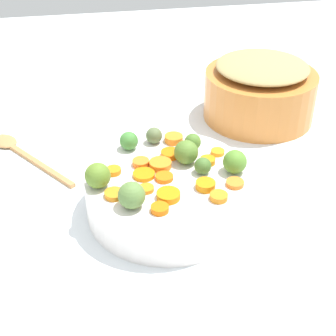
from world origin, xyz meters
The scene contains 29 objects.
tabletop centered at (0.00, 0.00, 0.01)m, with size 2.40×2.40×0.02m, color white.
serving_bowl_carrots centered at (-0.03, 0.02, 0.06)m, with size 0.28×0.28×0.08m, color white.
metal_pot centered at (0.24, 0.32, 0.07)m, with size 0.25×0.25×0.11m, color #CD7A35.
stuffing_mound centered at (0.24, 0.32, 0.14)m, with size 0.21×0.21×0.03m, color tan.
carrot_slice_0 centered at (-0.12, 0.03, 0.10)m, with size 0.03×0.03×0.01m, color orange.
carrot_slice_1 centered at (0.07, -0.04, 0.10)m, with size 0.03×0.03×0.01m, color orange.
carrot_slice_2 centered at (-0.07, 0.01, 0.10)m, with size 0.04×0.04×0.01m, color orange.
carrot_slice_3 centered at (-0.02, 0.07, 0.10)m, with size 0.03×0.03×0.01m, color orange.
carrot_slice_4 centered at (-0.04, 0.00, 0.10)m, with size 0.03×0.03×0.01m, color orange.
carrot_slice_5 centered at (-0.07, 0.05, 0.11)m, with size 0.03×0.03×0.01m, color orange.
carrot_slice_6 centered at (-0.12, -0.03, 0.10)m, with size 0.03×0.03×0.01m, color orange.
carrot_slice_7 centered at (0.02, -0.04, 0.11)m, with size 0.03×0.03×0.01m, color orange.
carrot_slice_8 centered at (-0.04, -0.05, 0.11)m, with size 0.04×0.04×0.01m, color orange.
carrot_slice_9 centered at (0.00, 0.12, 0.11)m, with size 0.03×0.03×0.01m, color orange.
carrot_slice_10 centered at (-0.04, 0.04, 0.11)m, with size 0.04×0.04×0.01m, color orange.
carrot_slice_11 centered at (0.04, 0.03, 0.10)m, with size 0.03×0.03×0.01m, color orange.
carrot_slice_12 centered at (0.04, -0.07, 0.10)m, with size 0.03×0.03×0.01m, color orange.
carrot_slice_13 centered at (-0.06, -0.08, 0.10)m, with size 0.03×0.03×0.01m, color orange.
carrot_slice_14 centered at (0.07, 0.06, 0.10)m, with size 0.02×0.02×0.01m, color orange.
carrot_slice_15 centered at (-0.07, -0.03, 0.10)m, with size 0.02×0.02×0.01m, color orange.
brussels_sprout_0 centered at (0.03, 0.08, 0.11)m, with size 0.03×0.03×0.03m, color #4C762C.
brussels_sprout_1 centered at (-0.15, 0.00, 0.12)m, with size 0.04×0.04×0.04m, color olive.
brussels_sprout_2 centered at (-0.04, 0.12, 0.12)m, with size 0.03×0.03×0.03m, color #5B6C42.
brussels_sprout_3 centered at (-0.10, -0.06, 0.12)m, with size 0.04×0.04×0.04m, color #5C803E.
brussels_sprout_4 centered at (-0.08, 0.11, 0.12)m, with size 0.03×0.03×0.03m, color #438437.
brussels_sprout_5 centered at (0.01, 0.04, 0.12)m, with size 0.04×0.04×0.04m, color #567C2E.
brussels_sprout_6 centered at (0.03, 0.01, 0.11)m, with size 0.03×0.03×0.03m, color #466E2D.
brussels_sprout_7 centered at (0.08, 0.00, 0.12)m, with size 0.04×0.04×0.04m, color #56892D.
wooden_spoon centered at (-0.30, 0.27, 0.03)m, with size 0.18×0.23×0.01m.
Camera 1 is at (-0.15, -0.66, 0.57)m, focal length 53.43 mm.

